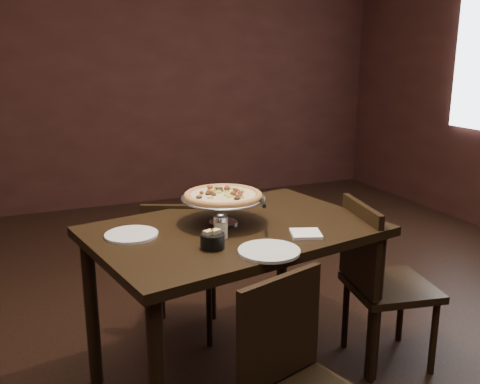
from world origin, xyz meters
name	(u,v)px	position (x,y,z in m)	size (l,w,h in m)	color
room	(261,98)	(0.06, 0.03, 1.40)	(6.04, 7.04, 2.84)	black
dining_table	(234,248)	(-0.04, 0.10, 0.70)	(1.43, 1.09, 0.81)	black
pizza_stand	(223,196)	(-0.06, 0.17, 0.94)	(0.40, 0.40, 0.16)	#B4B3BB
parmesan_shaker	(221,226)	(-0.15, -0.02, 0.86)	(0.06, 0.06, 0.11)	beige
pepper_flake_shaker	(219,228)	(-0.15, -0.02, 0.85)	(0.05, 0.05, 0.09)	#95280D
packet_caddy	(212,240)	(-0.22, -0.12, 0.84)	(0.10, 0.10, 0.08)	black
napkin_stack	(306,234)	(0.21, -0.14, 0.81)	(0.13, 0.13, 0.01)	white
plate_left	(131,235)	(-0.50, 0.16, 0.81)	(0.23, 0.23, 0.01)	silver
plate_near	(269,251)	(-0.03, -0.26, 0.81)	(0.25, 0.25, 0.01)	silver
serving_spatula	(263,204)	(0.06, -0.01, 0.94)	(0.14, 0.14, 0.02)	#B4B3BB
chair_far	(182,264)	(-0.15, 0.59, 0.45)	(0.51, 0.51, 0.83)	black
chair_side	(379,278)	(0.71, -0.04, 0.48)	(0.48, 0.48, 0.88)	black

